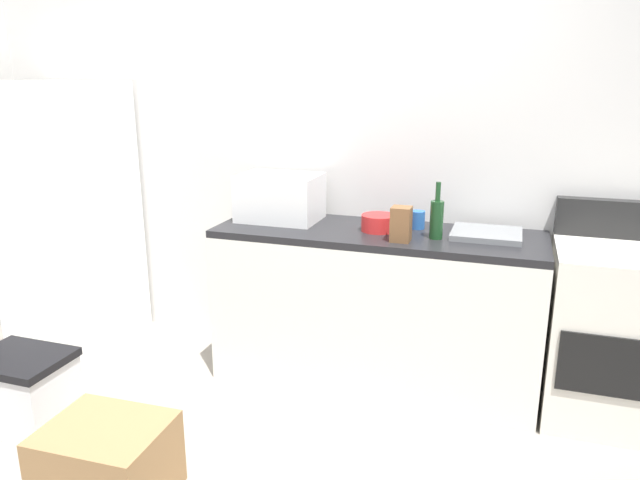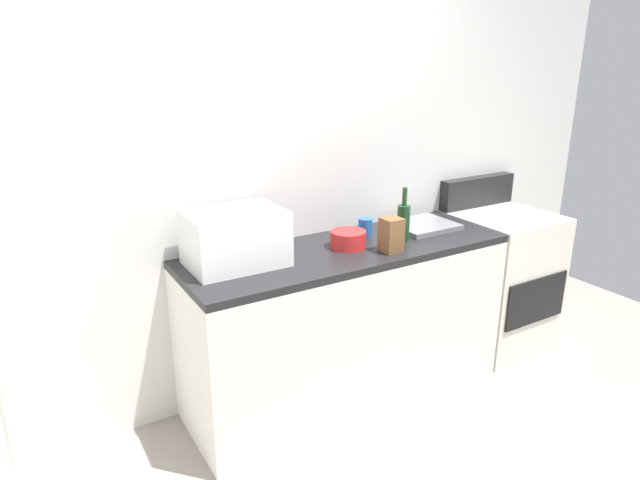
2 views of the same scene
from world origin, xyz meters
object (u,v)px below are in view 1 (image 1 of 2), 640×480
object	(u,v)px
stove_oven	(610,332)
mixing_bowl	(379,223)
microwave	(280,197)
knife_block	(401,224)
wine_bottle	(437,218)
cardboard_box_medium	(108,463)
storage_bin	(24,390)
coffee_mug	(418,220)
refrigerator	(68,215)

from	to	relation	value
stove_oven	mixing_bowl	world-z (taller)	stove_oven
microwave	knife_block	xyz separation A→B (m)	(0.77, -0.24, -0.05)
wine_bottle	mixing_bowl	world-z (taller)	wine_bottle
mixing_bowl	cardboard_box_medium	xyz separation A→B (m)	(-0.82, -1.36, -0.77)
stove_oven	cardboard_box_medium	bearing A→B (deg)	-146.16
wine_bottle	knife_block	xyz separation A→B (m)	(-0.17, -0.11, -0.02)
cardboard_box_medium	wine_bottle	bearing A→B (deg)	48.72
wine_bottle	storage_bin	world-z (taller)	wine_bottle
mixing_bowl	coffee_mug	bearing A→B (deg)	31.07
wine_bottle	knife_block	world-z (taller)	wine_bottle
stove_oven	coffee_mug	xyz separation A→B (m)	(-1.02, 0.11, 0.48)
knife_block	mixing_bowl	bearing A→B (deg)	132.52
refrigerator	coffee_mug	distance (m)	2.26
stove_oven	microwave	bearing A→B (deg)	177.89
knife_block	microwave	bearing A→B (deg)	162.61
refrigerator	coffee_mug	size ratio (longest dim) A/B	16.97
microwave	storage_bin	world-z (taller)	microwave
microwave	mixing_bowl	size ratio (longest dim) A/B	2.42
coffee_mug	storage_bin	bearing A→B (deg)	-147.26
knife_block	cardboard_box_medium	bearing A→B (deg)	-129.26
storage_bin	stove_oven	bearing A→B (deg)	20.18
stove_oven	knife_block	bearing A→B (deg)	-170.75
storage_bin	wine_bottle	bearing A→B (deg)	26.84
refrigerator	cardboard_box_medium	xyz separation A→B (m)	(1.24, -1.31, -0.68)
microwave	cardboard_box_medium	size ratio (longest dim) A/B	0.94
mixing_bowl	cardboard_box_medium	distance (m)	1.77
refrigerator	mixing_bowl	bearing A→B (deg)	1.44
stove_oven	coffee_mug	world-z (taller)	stove_oven
refrigerator	mixing_bowl	world-z (taller)	refrigerator
microwave	wine_bottle	world-z (taller)	wine_bottle
microwave	mixing_bowl	xyz separation A→B (m)	(0.61, -0.07, -0.09)
cardboard_box_medium	storage_bin	xyz separation A→B (m)	(-0.76, 0.34, 0.02)
microwave	stove_oven	bearing A→B (deg)	-2.11
coffee_mug	mixing_bowl	distance (m)	0.23
mixing_bowl	storage_bin	bearing A→B (deg)	-147.05
coffee_mug	mixing_bowl	world-z (taller)	coffee_mug
coffee_mug	refrigerator	bearing A→B (deg)	-175.70
refrigerator	storage_bin	distance (m)	1.27
coffee_mug	mixing_bowl	bearing A→B (deg)	-148.93
stove_oven	refrigerator	bearing A→B (deg)	-179.03
storage_bin	coffee_mug	bearing A→B (deg)	32.74
mixing_bowl	cardboard_box_medium	bearing A→B (deg)	-121.04
cardboard_box_medium	knife_block	bearing A→B (deg)	50.74
stove_oven	mixing_bowl	bearing A→B (deg)	-179.83
refrigerator	knife_block	world-z (taller)	refrigerator
refrigerator	cardboard_box_medium	world-z (taller)	refrigerator
stove_oven	storage_bin	size ratio (longest dim) A/B	2.39
knife_block	mixing_bowl	xyz separation A→B (m)	(-0.15, 0.17, -0.04)
stove_oven	mixing_bowl	size ratio (longest dim) A/B	5.79
wine_bottle	mixing_bowl	size ratio (longest dim) A/B	1.58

